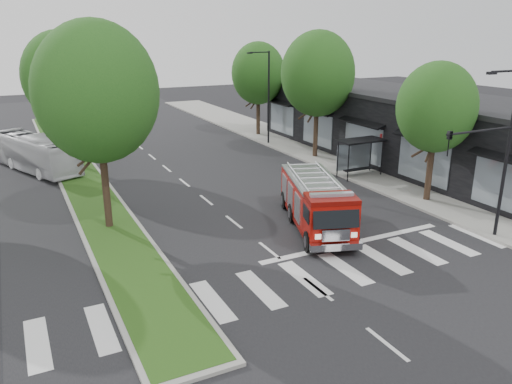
# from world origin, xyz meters

# --- Properties ---
(ground) EXTENTS (140.00, 140.00, 0.00)m
(ground) POSITION_xyz_m (0.00, 0.00, 0.00)
(ground) COLOR black
(ground) RESTS_ON ground
(sidewalk_right) EXTENTS (5.00, 80.00, 0.15)m
(sidewalk_right) POSITION_xyz_m (12.50, 10.00, 0.07)
(sidewalk_right) COLOR gray
(sidewalk_right) RESTS_ON ground
(median) EXTENTS (3.00, 50.00, 0.15)m
(median) POSITION_xyz_m (-6.00, 18.00, 0.08)
(median) COLOR gray
(median) RESTS_ON ground
(storefront_row) EXTENTS (8.00, 30.00, 5.00)m
(storefront_row) POSITION_xyz_m (17.00, 10.00, 2.50)
(storefront_row) COLOR black
(storefront_row) RESTS_ON ground
(bus_shelter) EXTENTS (3.20, 1.60, 2.61)m
(bus_shelter) POSITION_xyz_m (11.20, 8.15, 2.04)
(bus_shelter) COLOR black
(bus_shelter) RESTS_ON ground
(tree_right_near) EXTENTS (4.40, 4.40, 8.05)m
(tree_right_near) POSITION_xyz_m (11.50, 2.00, 5.51)
(tree_right_near) COLOR black
(tree_right_near) RESTS_ON ground
(tree_right_mid) EXTENTS (5.60, 5.60, 9.72)m
(tree_right_mid) POSITION_xyz_m (11.50, 14.00, 6.49)
(tree_right_mid) COLOR black
(tree_right_mid) RESTS_ON ground
(tree_right_far) EXTENTS (5.00, 5.00, 8.73)m
(tree_right_far) POSITION_xyz_m (11.50, 24.00, 5.84)
(tree_right_far) COLOR black
(tree_right_far) RESTS_ON ground
(tree_median_near) EXTENTS (5.80, 5.80, 10.16)m
(tree_median_near) POSITION_xyz_m (-6.00, 6.00, 6.81)
(tree_median_near) COLOR black
(tree_median_near) RESTS_ON ground
(tree_median_far) EXTENTS (5.60, 5.60, 9.72)m
(tree_median_far) POSITION_xyz_m (-6.00, 20.00, 6.49)
(tree_median_far) COLOR black
(tree_median_far) RESTS_ON ground
(streetlight_right_near) EXTENTS (4.08, 0.22, 8.00)m
(streetlight_right_near) POSITION_xyz_m (9.61, -3.50, 4.67)
(streetlight_right_near) COLOR black
(streetlight_right_near) RESTS_ON ground
(streetlight_right_far) EXTENTS (2.11, 0.20, 8.00)m
(streetlight_right_far) POSITION_xyz_m (10.35, 20.00, 4.48)
(streetlight_right_far) COLOR black
(streetlight_right_far) RESTS_ON ground
(fire_engine) EXTENTS (4.70, 8.06, 2.68)m
(fire_engine) POSITION_xyz_m (3.48, 1.58, 1.29)
(fire_engine) COLOR #630905
(fire_engine) RESTS_ON ground
(city_bus) EXTENTS (5.53, 9.49, 2.61)m
(city_bus) POSITION_xyz_m (-8.50, 19.64, 1.30)
(city_bus) COLOR silver
(city_bus) RESTS_ON ground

